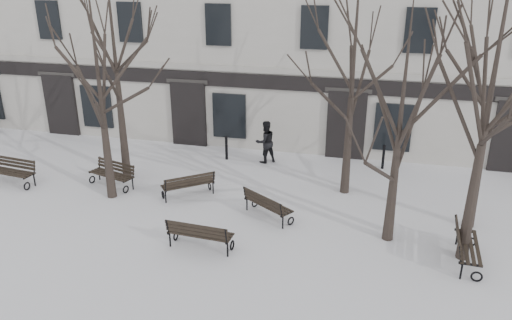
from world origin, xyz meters
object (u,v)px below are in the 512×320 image
(bench_1, at_px, (200,234))
(bench_5, at_px, (465,245))
(tree_2, at_px, (403,99))
(bench_4, at_px, (188,184))
(tree_1, at_px, (96,58))
(bench_0, at_px, (11,171))
(tree_3, at_px, (492,81))
(bench_2, at_px, (267,204))
(bench_3, at_px, (113,173))

(bench_1, relative_size, bench_5, 0.98)
(tree_2, bearing_deg, bench_1, -160.10)
(tree_2, height_order, bench_5, tree_2)
(bench_4, relative_size, bench_5, 0.93)
(bench_1, bearing_deg, tree_1, -27.73)
(tree_2, bearing_deg, bench_0, 176.60)
(tree_1, relative_size, bench_4, 4.32)
(bench_4, bearing_deg, bench_1, 77.29)
(tree_2, xyz_separation_m, tree_3, (2.05, -0.58, 0.71))
(tree_1, height_order, bench_5, tree_1)
(tree_2, relative_size, bench_2, 3.81)
(tree_1, xyz_separation_m, bench_0, (-4.19, 0.13, -4.41))
(bench_0, bearing_deg, tree_2, 3.54)
(tree_3, distance_m, bench_5, 4.54)
(tree_1, xyz_separation_m, bench_2, (5.73, -0.26, -4.45))
(bench_1, height_order, bench_4, bench_1)
(bench_1, bearing_deg, bench_4, -60.27)
(tree_1, xyz_separation_m, tree_3, (11.62, -1.26, 0.13))
(bench_3, xyz_separation_m, bench_5, (12.03, -2.33, 0.03))
(bench_2, height_order, bench_5, bench_5)
(bench_2, bearing_deg, tree_2, -151.99)
(tree_1, distance_m, tree_2, 9.61)
(bench_2, distance_m, bench_5, 6.01)
(tree_2, bearing_deg, bench_5, -20.80)
(bench_5, bearing_deg, tree_3, 4.77)
(tree_3, bearing_deg, bench_4, 168.13)
(tree_3, xyz_separation_m, bench_3, (-12.03, 2.13, -4.56))
(tree_3, relative_size, bench_4, 4.43)
(bench_1, bearing_deg, bench_2, -118.40)
(tree_2, distance_m, bench_3, 10.81)
(tree_3, bearing_deg, tree_1, 173.82)
(tree_1, height_order, bench_1, tree_1)
(bench_0, distance_m, bench_5, 15.89)
(tree_1, height_order, bench_0, tree_1)
(bench_0, bearing_deg, bench_3, 17.96)
(tree_2, xyz_separation_m, bench_0, (-13.76, 0.82, -3.82))
(tree_3, bearing_deg, bench_2, 170.42)
(bench_4, bearing_deg, tree_2, 130.56)
(tree_1, height_order, bench_3, tree_1)
(tree_1, distance_m, bench_4, 5.22)
(tree_2, bearing_deg, bench_2, 173.78)
(tree_1, bearing_deg, bench_0, 178.17)
(bench_1, bearing_deg, bench_0, -14.25)
(tree_1, relative_size, bench_2, 4.32)
(bench_3, height_order, bench_4, bench_4)
(tree_2, relative_size, bench_1, 3.59)
(bench_1, bearing_deg, tree_3, -165.91)
(bench_1, height_order, bench_3, bench_1)
(tree_2, distance_m, bench_0, 14.30)
(bench_5, bearing_deg, bench_2, 82.07)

